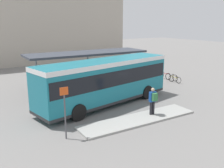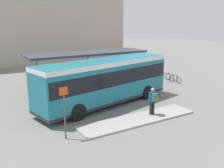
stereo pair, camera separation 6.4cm
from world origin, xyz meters
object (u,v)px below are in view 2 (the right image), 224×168
Objects in this scene: bicycle_yellow at (175,79)px; potted_planter_far_side at (147,80)px; potted_planter_near_shelter at (108,85)px; city_bus at (106,79)px; pedestrian_waiting at (153,99)px; bicycle_black at (172,77)px; platform_sign at (65,111)px; bicycle_red at (165,76)px.

potted_planter_far_side is at bearing 80.04° from bicycle_yellow.
bicycle_yellow is 7.79m from potted_planter_near_shelter.
bicycle_yellow is (9.41, 2.39, -1.60)m from city_bus.
bicycle_black is (8.40, 6.91, -0.79)m from pedestrian_waiting.
city_bus is 8.05× the size of potted_planter_far_side.
pedestrian_waiting is 6.15m from potted_planter_near_shelter.
potted_planter_far_side is (5.85, 2.49, -1.22)m from city_bus.
city_bus is 6.89× the size of bicycle_black.
city_bus is 3.20m from potted_planter_near_shelter.
potted_planter_near_shelter is at bearing 87.56° from bicycle_black.
platform_sign is at bearing 93.78° from pedestrian_waiting.
pedestrian_waiting is 10.07m from bicycle_yellow.
pedestrian_waiting reaches higher than bicycle_red.
bicycle_black is 0.95× the size of bicycle_red.
pedestrian_waiting is 1.05× the size of bicycle_red.
bicycle_yellow is at bearing 148.04° from bicycle_black.
city_bus reaches higher than bicycle_red.
city_bus is 6.20× the size of pedestrian_waiting.
pedestrian_waiting is at bearing -81.04° from city_bus.
bicycle_yellow is 15.36m from platform_sign.
potted_planter_near_shelter is 0.50× the size of platform_sign.
bicycle_black is at bearing 10.98° from potted_planter_far_side.
pedestrian_waiting is at bearing -52.12° from bicycle_red.
bicycle_black is at bearing 5.47° from potted_planter_near_shelter.
potted_planter_near_shelter reaches higher than bicycle_black.
bicycle_black is at bearing 6.51° from city_bus.
potted_planter_near_shelter is (-8.17, -0.78, 0.39)m from bicycle_black.
pedestrian_waiting is 11.37m from bicycle_red.
bicycle_yellow is 0.54× the size of platform_sign.
bicycle_yellow is at bearing -50.72° from pedestrian_waiting.
platform_sign is at bearing -66.30° from bicycle_red.
pedestrian_waiting is at bearing -92.21° from potted_planter_near_shelter.
bicycle_red is 1.21× the size of potted_planter_near_shelter.
city_bus is 7.85× the size of potted_planter_near_shelter.
bicycle_yellow is (8.02, 6.04, -0.81)m from pedestrian_waiting.
bicycle_black is at bearing 26.17° from platform_sign.
bicycle_red is at bearing 2.17° from bicycle_black.
potted_planter_far_side is (-3.95, -0.77, 0.36)m from bicycle_black.
bicycle_black is at bearing -32.32° from bicycle_yellow.
city_bus reaches higher than bicycle_black.
potted_planter_far_side is (4.22, 0.02, -0.03)m from potted_planter_near_shelter.
pedestrian_waiting reaches higher than bicycle_black.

